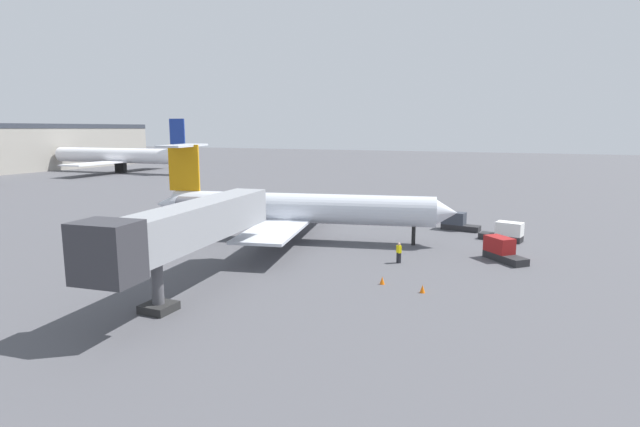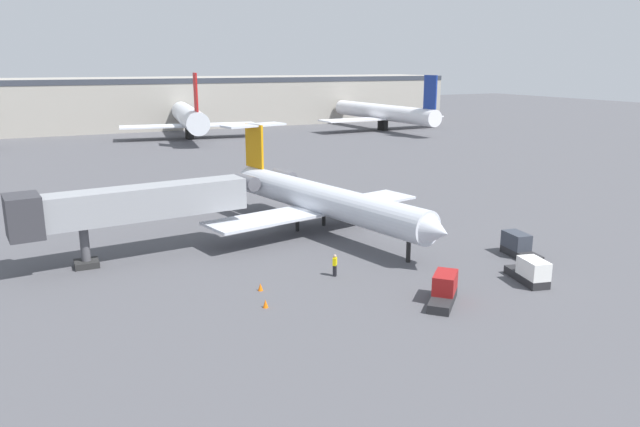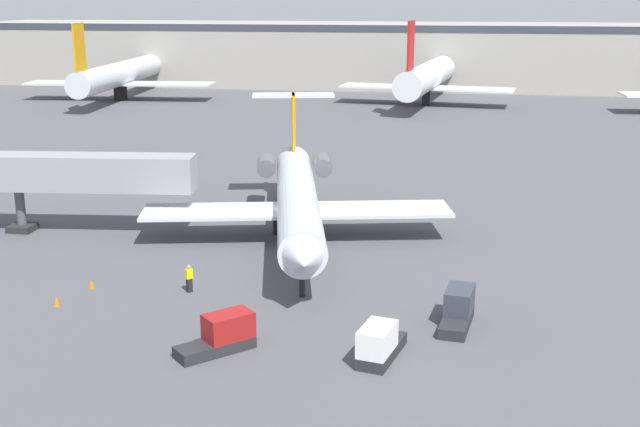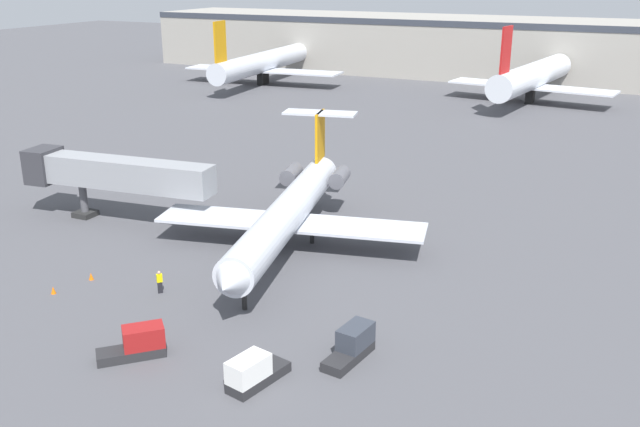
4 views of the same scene
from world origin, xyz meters
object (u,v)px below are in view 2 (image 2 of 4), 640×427
object	(u,v)px
ground_crew_marshaller	(335,265)
parked_airliner_centre	(384,113)
baggage_tug_lead	(530,272)
regional_jet	(318,198)
jet_bridge	(120,206)
baggage_tug_spare	(518,246)
traffic_cone_near	(265,304)
baggage_tug_trailing	(444,290)
parked_airliner_west_mid	(189,117)
traffic_cone_mid	(260,287)

from	to	relation	value
ground_crew_marshaller	parked_airliner_centre	size ratio (longest dim) A/B	0.04
baggage_tug_lead	parked_airliner_centre	bearing A→B (deg)	64.47
regional_jet	jet_bridge	bearing A→B (deg)	-176.22
ground_crew_marshaller	baggage_tug_spare	size ratio (longest dim) A/B	0.41
baggage_tug_spare	traffic_cone_near	world-z (taller)	baggage_tug_spare
baggage_tug_trailing	traffic_cone_near	distance (m)	11.87
jet_bridge	parked_airliner_centre	xyz separation A→B (m)	(69.75, 74.05, -0.39)
parked_airliner_west_mid	parked_airliner_centre	size ratio (longest dim) A/B	0.88
traffic_cone_near	parked_airliner_centre	xyz separation A→B (m)	(62.89, 88.10, 3.85)
ground_crew_marshaller	baggage_tug_lead	bearing A→B (deg)	-31.64
regional_jet	baggage_tug_trailing	distance (m)	19.62
baggage_tug_trailing	baggage_tug_lead	bearing A→B (deg)	1.38
baggage_tug_lead	traffic_cone_near	bearing A→B (deg)	167.91
jet_bridge	ground_crew_marshaller	size ratio (longest dim) A/B	11.06
ground_crew_marshaller	baggage_tug_trailing	bearing A→B (deg)	-60.76
baggage_tug_trailing	traffic_cone_near	world-z (taller)	baggage_tug_trailing
ground_crew_marshaller	baggage_tug_trailing	size ratio (longest dim) A/B	0.44
traffic_cone_mid	parked_airliner_west_mid	size ratio (longest dim) A/B	0.02
traffic_cone_mid	parked_airliner_centre	xyz separation A→B (m)	(62.14, 85.10, 3.85)
traffic_cone_mid	baggage_tug_lead	bearing A→B (deg)	-21.23
ground_crew_marshaller	baggage_tug_spare	bearing A→B (deg)	-8.09
baggage_tug_trailing	jet_bridge	bearing A→B (deg)	134.44
traffic_cone_near	jet_bridge	bearing A→B (deg)	116.01
ground_crew_marshaller	parked_airliner_centre	xyz separation A→B (m)	(56.09, 84.70, 3.27)
regional_jet	baggage_tug_spare	distance (m)	18.40
traffic_cone_mid	parked_airliner_centre	size ratio (longest dim) A/B	0.01
baggage_tug_trailing	baggage_tug_spare	size ratio (longest dim) A/B	0.92
parked_airliner_west_mid	ground_crew_marshaller	bearing A→B (deg)	-96.92
ground_crew_marshaller	parked_airliner_centre	world-z (taller)	parked_airliner_centre
traffic_cone_mid	baggage_tug_trailing	bearing A→B (deg)	-35.01
baggage_tug_trailing	parked_airliner_centre	bearing A→B (deg)	60.70
baggage_tug_lead	traffic_cone_near	world-z (taller)	baggage_tug_lead
jet_bridge	traffic_cone_mid	world-z (taller)	jet_bridge
jet_bridge	baggage_tug_trailing	world-z (taller)	jet_bridge
jet_bridge	parked_airliner_west_mid	size ratio (longest dim) A/B	0.56
ground_crew_marshaller	baggage_tug_spare	xyz separation A→B (m)	(15.86, -2.25, -0.02)
baggage_tug_spare	parked_airliner_centre	bearing A→B (deg)	65.17
jet_bridge	baggage_tug_trailing	bearing A→B (deg)	-45.56
ground_crew_marshaller	traffic_cone_near	world-z (taller)	ground_crew_marshaller
baggage_tug_lead	baggage_tug_spare	world-z (taller)	same
baggage_tug_lead	baggage_tug_trailing	xyz separation A→B (m)	(-7.81, -0.19, 0.00)
baggage_tug_spare	traffic_cone_mid	bearing A→B (deg)	175.16
regional_jet	parked_airliner_centre	world-z (taller)	parked_airliner_centre
jet_bridge	ground_crew_marshaller	bearing A→B (deg)	-37.95
traffic_cone_near	traffic_cone_mid	bearing A→B (deg)	75.95
jet_bridge	baggage_tug_trailing	xyz separation A→B (m)	(17.93, -18.28, -3.68)
traffic_cone_mid	ground_crew_marshaller	bearing A→B (deg)	3.76
baggage_tug_spare	regional_jet	bearing A→B (deg)	129.42
baggage_tug_lead	traffic_cone_mid	xyz separation A→B (m)	(-18.13, 7.04, -0.56)
traffic_cone_near	ground_crew_marshaller	bearing A→B (deg)	26.54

